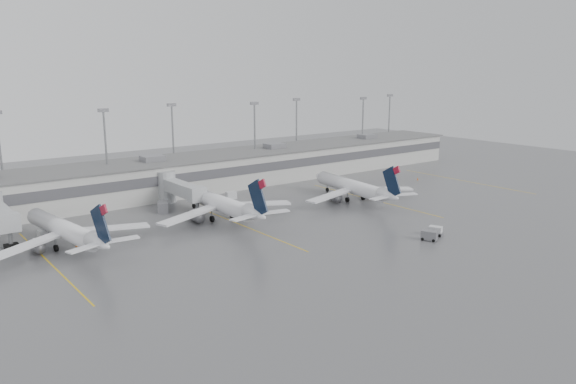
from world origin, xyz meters
TOP-DOWN VIEW (x-y plane):
  - ground at (0.00, 0.00)m, footprint 260.00×260.00m
  - terminal at (-0.01, 57.98)m, footprint 152.00×17.00m
  - light_masts at (0.00, 63.75)m, footprint 142.40×8.00m
  - jet_bridge_right at (-20.50, 45.72)m, footprint 4.00×17.20m
  - stand_markings at (-0.00, 24.00)m, footprint 105.25×40.00m
  - jet_far_left at (-48.05, 30.22)m, footprint 27.35×30.84m
  - jet_mid_left at (-18.55, 30.14)m, footprint 29.28×32.80m
  - jet_mid_right at (13.53, 25.64)m, footprint 27.93×31.51m
  - baggage_tug at (6.39, -2.62)m, footprint 2.51×3.03m
  - baggage_cart at (3.19, -3.82)m, footprint 2.49×3.09m
  - gse_uld_a at (-49.58, 37.57)m, footprint 2.69×1.99m
  - gse_uld_b at (-7.48, 44.06)m, footprint 2.56×1.92m
  - gse_uld_c at (21.25, 38.43)m, footprint 2.54×1.85m
  - gse_loader at (-25.04, 42.52)m, footprint 3.34×3.96m
  - cone_a at (-46.60, 30.04)m, footprint 0.45×0.45m
  - cone_b at (-16.84, 36.85)m, footprint 0.39×0.39m
  - cone_c at (21.50, 36.38)m, footprint 0.46×0.46m
  - cone_d at (43.58, 32.39)m, footprint 0.43×0.43m

SIDE VIEW (x-z plane):
  - ground at x=0.00m, z-range 0.00..0.00m
  - stand_markings at x=0.00m, z-range 0.00..0.01m
  - cone_b at x=-16.84m, z-range 0.00..0.62m
  - cone_d at x=43.58m, z-range 0.00..0.68m
  - cone_a at x=-46.60m, z-range 0.00..0.71m
  - cone_c at x=21.50m, z-range 0.00..0.73m
  - baggage_tug at x=6.39m, z-range -0.19..1.50m
  - gse_uld_b at x=-7.48m, z-range 0.00..1.66m
  - gse_uld_c at x=21.25m, z-range 0.00..1.68m
  - gse_uld_a at x=-49.58m, z-range 0.00..1.75m
  - baggage_cart at x=3.19m, z-range 0.04..1.77m
  - gse_loader at x=-25.04m, z-range 0.00..2.11m
  - jet_far_left at x=-48.05m, z-range -1.89..8.11m
  - jet_mid_right at x=13.53m, z-range -1.93..8.29m
  - jet_mid_left at x=-18.55m, z-range -2.01..8.61m
  - jet_bridge_right at x=-20.50m, z-range 0.37..7.37m
  - terminal at x=-0.01m, z-range -0.55..8.90m
  - light_masts at x=0.00m, z-range 1.73..22.33m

